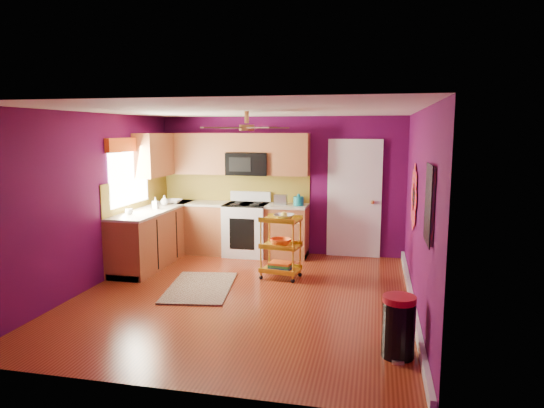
# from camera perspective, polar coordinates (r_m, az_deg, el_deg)

# --- Properties ---
(ground) EXTENTS (5.00, 5.00, 0.00)m
(ground) POSITION_cam_1_polar(r_m,az_deg,el_deg) (6.78, -3.28, -10.70)
(ground) COLOR maroon
(ground) RESTS_ON ground
(room_envelope) EXTENTS (4.54, 5.04, 2.52)m
(room_envelope) POSITION_cam_1_polar(r_m,az_deg,el_deg) (6.42, -3.17, 3.17)
(room_envelope) COLOR #500941
(room_envelope) RESTS_ON ground
(lower_cabinets) EXTENTS (2.81, 2.31, 0.94)m
(lower_cabinets) POSITION_cam_1_polar(r_m,az_deg,el_deg) (8.74, -8.65, -3.43)
(lower_cabinets) COLOR brown
(lower_cabinets) RESTS_ON ground
(electric_range) EXTENTS (0.76, 0.66, 1.13)m
(electric_range) POSITION_cam_1_polar(r_m,az_deg,el_deg) (8.81, -2.98, -2.91)
(electric_range) COLOR white
(electric_range) RESTS_ON ground
(upper_cabinetry) EXTENTS (2.80, 2.30, 1.26)m
(upper_cabinetry) POSITION_cam_1_polar(r_m,az_deg,el_deg) (8.86, -7.40, 5.68)
(upper_cabinetry) COLOR brown
(upper_cabinetry) RESTS_ON ground
(left_window) EXTENTS (0.08, 1.35, 1.08)m
(left_window) POSITION_cam_1_polar(r_m,az_deg,el_deg) (8.24, -16.47, 4.75)
(left_window) COLOR white
(left_window) RESTS_ON ground
(panel_door) EXTENTS (0.95, 0.11, 2.15)m
(panel_door) POSITION_cam_1_polar(r_m,az_deg,el_deg) (8.72, 9.65, 0.47)
(panel_door) COLOR white
(panel_door) RESTS_ON ground
(right_wall_art) EXTENTS (0.04, 2.74, 1.04)m
(right_wall_art) POSITION_cam_1_polar(r_m,az_deg,el_deg) (5.90, 17.00, 0.49)
(right_wall_art) COLOR black
(right_wall_art) RESTS_ON ground
(ceiling_fan) EXTENTS (1.01, 1.01, 0.26)m
(ceiling_fan) POSITION_cam_1_polar(r_m,az_deg,el_deg) (6.59, -2.98, 9.04)
(ceiling_fan) COLOR #BF8C3F
(ceiling_fan) RESTS_ON ground
(shag_rug) EXTENTS (1.08, 1.55, 0.02)m
(shag_rug) POSITION_cam_1_polar(r_m,az_deg,el_deg) (7.14, -8.45, -9.67)
(shag_rug) COLOR black
(shag_rug) RESTS_ON ground
(rolling_cart) EXTENTS (0.63, 0.50, 1.03)m
(rolling_cart) POSITION_cam_1_polar(r_m,az_deg,el_deg) (7.40, 1.09, -4.75)
(rolling_cart) COLOR gold
(rolling_cart) RESTS_ON ground
(trash_can) EXTENTS (0.37, 0.38, 0.63)m
(trash_can) POSITION_cam_1_polar(r_m,az_deg,el_deg) (5.12, 14.66, -13.77)
(trash_can) COLOR black
(trash_can) RESTS_ON ground
(teal_kettle) EXTENTS (0.18, 0.18, 0.21)m
(teal_kettle) POSITION_cam_1_polar(r_m,az_deg,el_deg) (8.51, 3.15, 0.37)
(teal_kettle) COLOR #127E88
(teal_kettle) RESTS_ON lower_cabinets
(toaster) EXTENTS (0.22, 0.15, 0.18)m
(toaster) POSITION_cam_1_polar(r_m,az_deg,el_deg) (8.61, 1.04, 0.51)
(toaster) COLOR beige
(toaster) RESTS_ON lower_cabinets
(soap_bottle_a) EXTENTS (0.09, 0.09, 0.20)m
(soap_bottle_a) POSITION_cam_1_polar(r_m,az_deg,el_deg) (8.35, -13.55, 0.10)
(soap_bottle_a) COLOR #EA3F72
(soap_bottle_a) RESTS_ON lower_cabinets
(soap_bottle_b) EXTENTS (0.14, 0.14, 0.18)m
(soap_bottle_b) POSITION_cam_1_polar(r_m,az_deg,el_deg) (8.75, -12.53, 0.43)
(soap_bottle_b) COLOR white
(soap_bottle_b) RESTS_ON lower_cabinets
(counter_dish) EXTENTS (0.29, 0.29, 0.07)m
(counter_dish) POSITION_cam_1_polar(r_m,az_deg,el_deg) (8.96, -11.45, 0.31)
(counter_dish) COLOR white
(counter_dish) RESTS_ON lower_cabinets
(counter_cup) EXTENTS (0.12, 0.12, 0.09)m
(counter_cup) POSITION_cam_1_polar(r_m,az_deg,el_deg) (7.90, -16.46, -0.88)
(counter_cup) COLOR white
(counter_cup) RESTS_ON lower_cabinets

